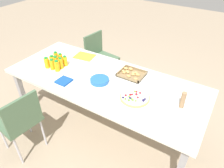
{
  "coord_description": "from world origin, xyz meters",
  "views": [
    {
      "loc": [
        1.1,
        -1.61,
        2.09
      ],
      "look_at": [
        0.14,
        -0.05,
        0.75
      ],
      "focal_mm": 33.54,
      "sensor_mm": 36.0,
      "label": 1
    }
  ],
  "objects_px": {
    "snack_tray": "(131,74)",
    "juice_bottle_5": "(61,63)",
    "juice_bottle_4": "(56,62)",
    "fruit_pizza": "(135,97)",
    "cardboard_tube": "(183,100)",
    "juice_bottle_7": "(61,59)",
    "juice_bottle_6": "(56,57)",
    "juice_bottle_2": "(57,66)",
    "napkin_stack": "(64,81)",
    "plate_stack": "(100,80)",
    "juice_bottle_3": "(52,61)",
    "juice_bottle_0": "(47,63)",
    "paper_folder": "(85,56)",
    "juice_bottle_1": "(52,64)",
    "chair_far_left": "(99,55)",
    "party_table": "(104,83)",
    "chair_near_left": "(20,119)",
    "juice_bottle_8": "(65,61)"
  },
  "relations": [
    {
      "from": "juice_bottle_5",
      "to": "juice_bottle_4",
      "type": "bearing_deg",
      "value": -177.81
    },
    {
      "from": "chair_far_left",
      "to": "juice_bottle_7",
      "type": "height_order",
      "value": "juice_bottle_7"
    },
    {
      "from": "juice_bottle_5",
      "to": "juice_bottle_8",
      "type": "xyz_separation_m",
      "value": [
        0.0,
        0.08,
        -0.01
      ]
    },
    {
      "from": "juice_bottle_5",
      "to": "napkin_stack",
      "type": "bearing_deg",
      "value": -41.8
    },
    {
      "from": "juice_bottle_6",
      "to": "snack_tray",
      "type": "relative_size",
      "value": 0.51
    },
    {
      "from": "party_table",
      "to": "cardboard_tube",
      "type": "distance_m",
      "value": 0.89
    },
    {
      "from": "fruit_pizza",
      "to": "paper_folder",
      "type": "xyz_separation_m",
      "value": [
        -0.97,
        0.43,
        -0.01
      ]
    },
    {
      "from": "snack_tray",
      "to": "juice_bottle_5",
      "type": "bearing_deg",
      "value": -158.17
    },
    {
      "from": "juice_bottle_3",
      "to": "napkin_stack",
      "type": "height_order",
      "value": "juice_bottle_3"
    },
    {
      "from": "juice_bottle_2",
      "to": "juice_bottle_4",
      "type": "distance_m",
      "value": 0.11
    },
    {
      "from": "juice_bottle_1",
      "to": "fruit_pizza",
      "type": "height_order",
      "value": "juice_bottle_1"
    },
    {
      "from": "juice_bottle_5",
      "to": "juice_bottle_8",
      "type": "distance_m",
      "value": 0.08
    },
    {
      "from": "plate_stack",
      "to": "cardboard_tube",
      "type": "relative_size",
      "value": 1.21
    },
    {
      "from": "party_table",
      "to": "juice_bottle_7",
      "type": "bearing_deg",
      "value": 179.62
    },
    {
      "from": "juice_bottle_0",
      "to": "juice_bottle_3",
      "type": "bearing_deg",
      "value": 82.77
    },
    {
      "from": "juice_bottle_2",
      "to": "cardboard_tube",
      "type": "height_order",
      "value": "cardboard_tube"
    },
    {
      "from": "cardboard_tube",
      "to": "juice_bottle_7",
      "type": "bearing_deg",
      "value": 179.75
    },
    {
      "from": "juice_bottle_8",
      "to": "plate_stack",
      "type": "distance_m",
      "value": 0.57
    },
    {
      "from": "juice_bottle_2",
      "to": "napkin_stack",
      "type": "height_order",
      "value": "juice_bottle_2"
    },
    {
      "from": "juice_bottle_5",
      "to": "snack_tray",
      "type": "xyz_separation_m",
      "value": [
        0.8,
        0.32,
        -0.05
      ]
    },
    {
      "from": "juice_bottle_1",
      "to": "chair_far_left",
      "type": "bearing_deg",
      "value": 88.46
    },
    {
      "from": "juice_bottle_6",
      "to": "juice_bottle_8",
      "type": "relative_size",
      "value": 1.11
    },
    {
      "from": "napkin_stack",
      "to": "juice_bottle_5",
      "type": "bearing_deg",
      "value": 138.2
    },
    {
      "from": "juice_bottle_7",
      "to": "juice_bottle_2",
      "type": "bearing_deg",
      "value": -63.49
    },
    {
      "from": "party_table",
      "to": "cardboard_tube",
      "type": "relative_size",
      "value": 13.22
    },
    {
      "from": "juice_bottle_4",
      "to": "fruit_pizza",
      "type": "bearing_deg",
      "value": -2.08
    },
    {
      "from": "party_table",
      "to": "juice_bottle_6",
      "type": "distance_m",
      "value": 0.74
    },
    {
      "from": "paper_folder",
      "to": "napkin_stack",
      "type": "bearing_deg",
      "value": -74.2
    },
    {
      "from": "juice_bottle_0",
      "to": "juice_bottle_5",
      "type": "bearing_deg",
      "value": 27.97
    },
    {
      "from": "chair_near_left",
      "to": "juice_bottle_4",
      "type": "bearing_deg",
      "value": 16.75
    },
    {
      "from": "juice_bottle_2",
      "to": "juice_bottle_8",
      "type": "height_order",
      "value": "juice_bottle_2"
    },
    {
      "from": "chair_far_left",
      "to": "plate_stack",
      "type": "height_order",
      "value": "chair_far_left"
    },
    {
      "from": "chair_far_left",
      "to": "juice_bottle_8",
      "type": "xyz_separation_m",
      "value": [
        0.05,
        -0.79,
        0.29
      ]
    },
    {
      "from": "chair_far_left",
      "to": "juice_bottle_5",
      "type": "distance_m",
      "value": 0.92
    },
    {
      "from": "napkin_stack",
      "to": "juice_bottle_3",
      "type": "bearing_deg",
      "value": 151.33
    },
    {
      "from": "juice_bottle_0",
      "to": "juice_bottle_1",
      "type": "distance_m",
      "value": 0.08
    },
    {
      "from": "juice_bottle_4",
      "to": "juice_bottle_6",
      "type": "relative_size",
      "value": 0.97
    },
    {
      "from": "juice_bottle_1",
      "to": "juice_bottle_6",
      "type": "relative_size",
      "value": 0.92
    },
    {
      "from": "chair_near_left",
      "to": "fruit_pizza",
      "type": "distance_m",
      "value": 1.22
    },
    {
      "from": "chair_far_left",
      "to": "juice_bottle_4",
      "type": "relative_size",
      "value": 5.78
    },
    {
      "from": "juice_bottle_1",
      "to": "snack_tray",
      "type": "height_order",
      "value": "juice_bottle_1"
    },
    {
      "from": "juice_bottle_2",
      "to": "napkin_stack",
      "type": "distance_m",
      "value": 0.26
    },
    {
      "from": "napkin_stack",
      "to": "cardboard_tube",
      "type": "height_order",
      "value": "cardboard_tube"
    },
    {
      "from": "juice_bottle_2",
      "to": "paper_folder",
      "type": "bearing_deg",
      "value": 82.98
    },
    {
      "from": "juice_bottle_2",
      "to": "juice_bottle_7",
      "type": "height_order",
      "value": "juice_bottle_7"
    },
    {
      "from": "juice_bottle_0",
      "to": "fruit_pizza",
      "type": "height_order",
      "value": "juice_bottle_0"
    },
    {
      "from": "juice_bottle_3",
      "to": "juice_bottle_5",
      "type": "xyz_separation_m",
      "value": [
        0.14,
        0.0,
        0.01
      ]
    },
    {
      "from": "juice_bottle_3",
      "to": "napkin_stack",
      "type": "bearing_deg",
      "value": -28.67
    },
    {
      "from": "juice_bottle_4",
      "to": "plate_stack",
      "type": "bearing_deg",
      "value": 0.8
    },
    {
      "from": "juice_bottle_3",
      "to": "chair_near_left",
      "type": "bearing_deg",
      "value": -75.38
    }
  ]
}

